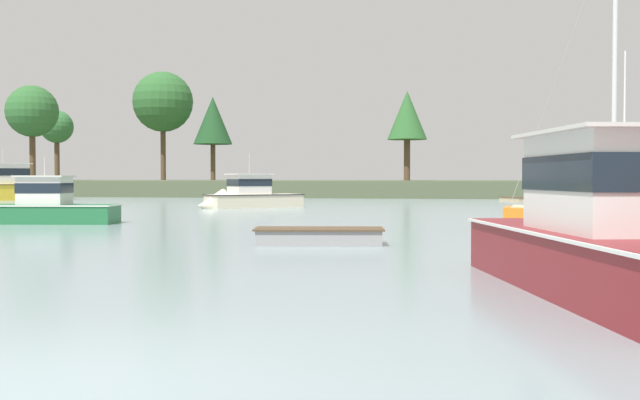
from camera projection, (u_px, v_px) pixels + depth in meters
The scene contains 13 objects.
ground_plane at pixel (29, 383), 6.72m from camera, with size 400.00×400.00×0.00m, color gray.
far_shore_bank at pixel (425, 187), 89.83m from camera, with size 173.81×47.36×1.56m, color #4C563D.
sailboat_orange at pixel (635, 226), 24.86m from camera, with size 8.51×3.15×11.13m.
dinghy_sand at pixel (515, 200), 58.85m from camera, with size 2.46×2.92×0.49m.
cruiser_green at pixel (30, 213), 30.40m from camera, with size 6.78×2.70×3.31m.
dinghy_grey at pixel (319, 239), 20.71m from camera, with size 3.70×1.99×0.63m.
cruiser_cream at pixel (244, 200), 46.38m from camera, with size 6.43×5.95×4.18m.
shore_tree_right_mid at pixel (213, 121), 95.05m from camera, with size 4.88×4.88×10.49m.
shore_tree_center_right at pixel (407, 116), 78.95m from camera, with size 4.16×4.16×9.38m.
shore_tree_far_right at pixel (32, 112), 80.35m from camera, with size 5.48×5.48×10.10m.
shore_tree_center_left at pixel (163, 102), 95.92m from camera, with size 7.62×7.62×13.75m.
shore_tree_far_left at pixel (57, 128), 99.93m from camera, with size 4.33×4.33×9.22m.
cottage_behind_trees at pixel (619, 155), 87.12m from camera, with size 8.74×9.56×5.75m.
Camera 1 is at (3.74, -6.10, 1.82)m, focal length 42.53 mm.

